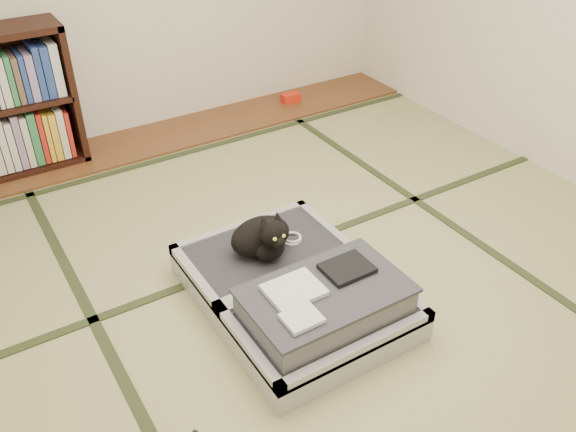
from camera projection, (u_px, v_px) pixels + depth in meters
floor at (317, 294)px, 3.03m from camera, size 4.50×4.50×0.00m
wood_strip at (163, 137)px, 4.43m from camera, size 4.00×0.50×0.02m
red_item at (291, 98)px, 4.91m from camera, size 0.16×0.10×0.07m
tatami_borders at (267, 243)px, 3.37m from camera, size 4.00×4.50×0.01m
suitcase at (298, 292)px, 2.87m from camera, size 0.81×1.08×0.32m
cat at (263, 237)px, 2.98m from camera, size 0.36×0.36×0.29m
cable_coil at (292, 238)px, 3.13m from camera, size 0.11×0.11×0.03m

